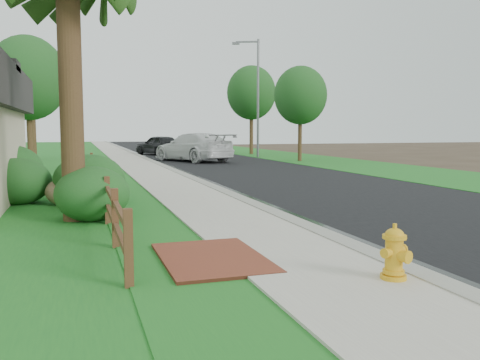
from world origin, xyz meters
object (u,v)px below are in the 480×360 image
object	(u,v)px
ranch_fence	(100,182)
dark_car_mid	(159,145)
streetlight	(256,91)
fire_hydrant	(394,254)
white_suv	(193,147)

from	to	relation	value
ranch_fence	dark_car_mid	distance (m)	27.44
ranch_fence	streetlight	size ratio (longest dim) A/B	1.94
ranch_fence	fire_hydrant	world-z (taller)	ranch_fence
ranch_fence	fire_hydrant	distance (m)	9.95
ranch_fence	fire_hydrant	bearing A→B (deg)	-69.63
dark_car_mid	streetlight	bearing A→B (deg)	111.64
dark_car_mid	fire_hydrant	bearing A→B (deg)	61.93
fire_hydrant	dark_car_mid	xyz separation A→B (m)	(2.38, 36.14, 0.39)
white_suv	streetlight	distance (m)	7.31
white_suv	fire_hydrant	bearing A→B (deg)	60.30
white_suv	streetlight	xyz separation A→B (m)	(5.42, 2.87, 3.99)
streetlight	fire_hydrant	bearing A→B (deg)	-106.13
ranch_fence	streetlight	distance (m)	24.40
ranch_fence	dark_car_mid	bearing A→B (deg)	77.70
ranch_fence	streetlight	bearing A→B (deg)	59.60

